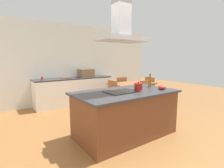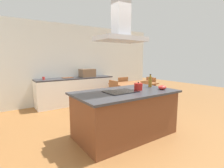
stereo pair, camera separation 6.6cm
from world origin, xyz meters
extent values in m
plane|color=#936033|center=(0.00, 1.50, 0.00)|extent=(16.00, 16.00, 0.00)
cube|color=silver|center=(0.00, 3.25, 1.35)|extent=(7.20, 0.10, 2.70)
cube|color=brown|center=(0.00, 0.00, 0.43)|extent=(1.93, 1.04, 0.86)
cube|color=#333338|center=(0.00, 0.00, 0.88)|extent=(2.03, 1.14, 0.04)
cube|color=black|center=(-0.12, 0.00, 0.91)|extent=(0.60, 0.44, 0.01)
cylinder|color=#B21E19|center=(0.29, -0.05, 0.97)|extent=(0.17, 0.17, 0.15)
sphere|color=black|center=(0.29, -0.05, 1.06)|extent=(0.03, 0.03, 0.03)
cone|color=#B21E19|center=(0.40, -0.05, 0.98)|extent=(0.06, 0.03, 0.04)
cylinder|color=olive|center=(0.78, 0.09, 1.02)|extent=(0.08, 0.08, 0.23)
cylinder|color=olive|center=(0.78, 0.09, 1.16)|extent=(0.03, 0.03, 0.05)
cylinder|color=black|center=(0.78, 0.09, 1.19)|extent=(0.04, 0.04, 0.01)
ellipsoid|color=red|center=(0.75, -0.28, 0.94)|extent=(0.16, 0.16, 0.09)
cube|color=white|center=(0.15, 2.88, 0.43)|extent=(2.62, 0.62, 0.86)
cube|color=#333338|center=(0.15, 2.88, 0.88)|extent=(2.62, 0.62, 0.04)
cube|color=brown|center=(0.59, 2.88, 1.04)|extent=(0.50, 0.38, 0.28)
cylinder|color=red|center=(-0.88, 2.87, 0.95)|extent=(0.08, 0.08, 0.09)
cube|color=brown|center=(-0.11, 2.93, 0.91)|extent=(0.34, 0.24, 0.02)
cube|color=#995B33|center=(1.62, 1.58, 0.73)|extent=(1.40, 0.90, 0.04)
cylinder|color=#995B33|center=(1.00, 1.21, 0.35)|extent=(0.06, 0.06, 0.71)
cylinder|color=#995B33|center=(2.24, 1.21, 0.35)|extent=(0.06, 0.06, 0.71)
cylinder|color=#995B33|center=(1.00, 1.95, 0.35)|extent=(0.06, 0.06, 0.71)
cylinder|color=#995B33|center=(2.24, 1.95, 0.35)|extent=(0.06, 0.06, 0.71)
cube|color=brown|center=(0.62, 1.58, 0.43)|extent=(0.42, 0.42, 0.04)
cube|color=#995B33|center=(0.81, 1.58, 0.67)|extent=(0.04, 0.42, 0.44)
cylinder|color=#995B33|center=(0.44, 1.40, 0.21)|extent=(0.04, 0.04, 0.41)
cylinder|color=#995B33|center=(0.44, 1.76, 0.21)|extent=(0.04, 0.04, 0.41)
cylinder|color=#995B33|center=(0.80, 1.40, 0.21)|extent=(0.04, 0.04, 0.41)
cylinder|color=#995B33|center=(0.80, 1.76, 0.21)|extent=(0.04, 0.04, 0.41)
cube|color=brown|center=(2.62, 1.58, 0.43)|extent=(0.42, 0.42, 0.04)
cube|color=#995B33|center=(2.43, 1.58, 0.67)|extent=(0.04, 0.42, 0.44)
cylinder|color=#995B33|center=(2.80, 1.76, 0.21)|extent=(0.04, 0.04, 0.41)
cylinder|color=#995B33|center=(2.80, 1.40, 0.21)|extent=(0.04, 0.04, 0.41)
cylinder|color=#995B33|center=(2.44, 1.76, 0.21)|extent=(0.04, 0.04, 0.41)
cylinder|color=#995B33|center=(2.44, 1.40, 0.21)|extent=(0.04, 0.04, 0.41)
cube|color=brown|center=(1.62, 2.33, 0.43)|extent=(0.42, 0.42, 0.04)
cube|color=#995B33|center=(1.62, 2.14, 0.67)|extent=(0.42, 0.04, 0.44)
cylinder|color=#995B33|center=(1.44, 2.51, 0.21)|extent=(0.04, 0.04, 0.41)
cylinder|color=#995B33|center=(1.80, 2.51, 0.21)|extent=(0.04, 0.04, 0.41)
cylinder|color=#995B33|center=(1.44, 2.15, 0.21)|extent=(0.04, 0.04, 0.41)
cylinder|color=#995B33|center=(1.80, 2.15, 0.21)|extent=(0.04, 0.04, 0.41)
cube|color=brown|center=(1.62, 0.83, 0.43)|extent=(0.42, 0.42, 0.04)
cube|color=#995B33|center=(1.62, 1.02, 0.67)|extent=(0.42, 0.04, 0.44)
cylinder|color=#995B33|center=(1.80, 0.65, 0.21)|extent=(0.04, 0.04, 0.41)
cylinder|color=#995B33|center=(1.44, 0.65, 0.21)|extent=(0.04, 0.04, 0.41)
cylinder|color=#995B33|center=(1.80, 1.01, 0.21)|extent=(0.04, 0.04, 0.41)
cylinder|color=#995B33|center=(1.44, 1.01, 0.21)|extent=(0.04, 0.04, 0.41)
cube|color=#ADADB2|center=(-0.12, 0.00, 1.89)|extent=(0.90, 0.55, 0.08)
cube|color=#ADADB2|center=(-0.12, 0.00, 2.28)|extent=(0.28, 0.24, 0.70)
camera|label=1|loc=(-2.14, -2.54, 1.53)|focal=27.49mm
camera|label=2|loc=(-2.09, -2.58, 1.53)|focal=27.49mm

